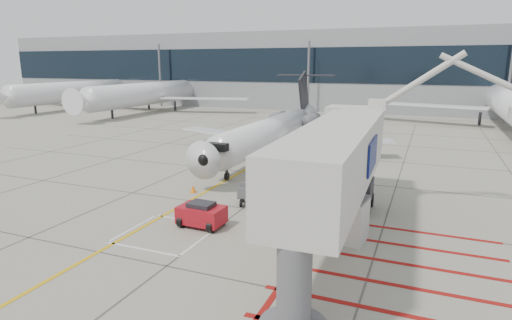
% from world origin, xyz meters
% --- Properties ---
extents(ground_plane, '(260.00, 260.00, 0.00)m').
position_xyz_m(ground_plane, '(0.00, 0.00, 0.00)').
color(ground_plane, '#9F9989').
rests_on(ground_plane, ground).
extents(regional_jet, '(22.14, 27.91, 7.31)m').
position_xyz_m(regional_jet, '(-3.64, 15.80, 3.66)').
color(regional_jet, white).
rests_on(regional_jet, ground_plane).
extents(jet_bridge, '(9.56, 19.31, 7.62)m').
position_xyz_m(jet_bridge, '(6.12, 0.24, 3.81)').
color(jet_bridge, silver).
rests_on(jet_bridge, ground_plane).
extents(pushback_tug, '(2.42, 1.57, 1.38)m').
position_xyz_m(pushback_tug, '(-0.86, 0.56, 0.69)').
color(pushback_tug, '#AD101C').
rests_on(pushback_tug, ground_plane).
extents(baggage_cart, '(2.27, 1.76, 1.27)m').
position_xyz_m(baggage_cart, '(0.42, 4.83, 0.63)').
color(baggage_cart, '#58585D').
rests_on(baggage_cart, ground_plane).
extents(ground_power_unit, '(2.92, 1.93, 2.17)m').
position_xyz_m(ground_power_unit, '(6.01, 1.72, 1.09)').
color(ground_power_unit, beige).
rests_on(ground_power_unit, ground_plane).
extents(cone_nose, '(0.38, 0.38, 0.53)m').
position_xyz_m(cone_nose, '(-4.34, 5.62, 0.27)').
color(cone_nose, orange).
rests_on(cone_nose, ground_plane).
extents(cone_side, '(0.37, 0.37, 0.52)m').
position_xyz_m(cone_side, '(1.87, 7.09, 0.26)').
color(cone_side, '#FF5B0D').
rests_on(cone_side, ground_plane).
extents(terminal_building, '(180.00, 28.00, 14.00)m').
position_xyz_m(terminal_building, '(10.00, 70.00, 7.00)').
color(terminal_building, gray).
rests_on(terminal_building, ground_plane).
extents(terminal_glass_band, '(180.00, 0.10, 6.00)m').
position_xyz_m(terminal_glass_band, '(10.00, 55.95, 8.00)').
color(terminal_glass_band, black).
rests_on(terminal_glass_band, ground_plane).
extents(bg_aircraft_a, '(33.66, 37.40, 11.22)m').
position_xyz_m(bg_aircraft_a, '(-52.03, 46.00, 5.61)').
color(bg_aircraft_a, silver).
rests_on(bg_aircraft_a, ground_plane).
extents(bg_aircraft_b, '(34.09, 37.88, 11.36)m').
position_xyz_m(bg_aircraft_b, '(-35.71, 46.00, 5.68)').
color(bg_aircraft_b, silver).
rests_on(bg_aircraft_b, ground_plane).
extents(bg_aircraft_c, '(35.76, 39.73, 11.92)m').
position_xyz_m(bg_aircraft_c, '(19.13, 46.00, 5.96)').
color(bg_aircraft_c, silver).
rests_on(bg_aircraft_c, ground_plane).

